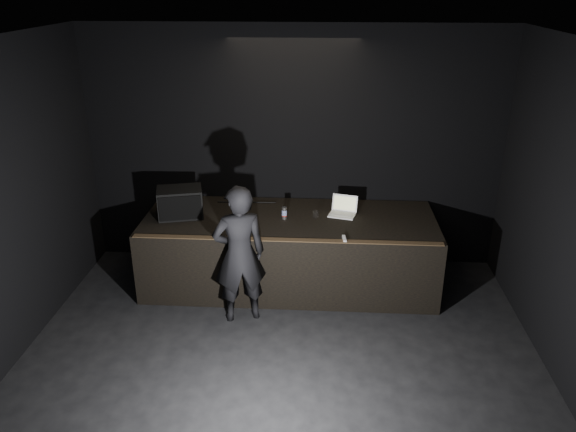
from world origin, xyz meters
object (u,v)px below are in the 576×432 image
at_px(person, 239,255).
at_px(stage_riser, 290,250).
at_px(stage_monitor, 180,203).
at_px(laptop, 343,210).
at_px(beer_can, 284,213).

bearing_deg(person, stage_riser, -139.43).
distance_m(stage_monitor, laptop, 2.26).
bearing_deg(stage_riser, stage_monitor, -178.96).
distance_m(stage_riser, beer_can, 0.59).
relative_size(laptop, beer_can, 2.50).
xyz_separation_m(stage_riser, laptop, (0.74, 0.19, 0.56)).
distance_m(stage_monitor, person, 1.35).
distance_m(stage_riser, stage_monitor, 1.66).
height_order(stage_monitor, person, person).
xyz_separation_m(stage_riser, beer_can, (-0.07, -0.03, 0.58)).
relative_size(stage_riser, stage_monitor, 5.83).
xyz_separation_m(laptop, beer_can, (-0.81, -0.23, 0.02)).
relative_size(stage_riser, person, 2.22).
bearing_deg(person, stage_monitor, -63.21).
height_order(stage_riser, stage_monitor, stage_monitor).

